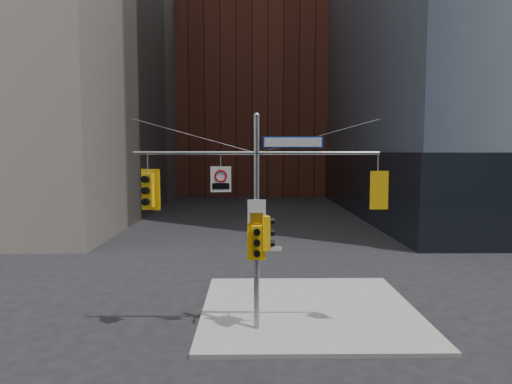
{
  "coord_description": "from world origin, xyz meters",
  "views": [
    {
      "loc": [
        -0.2,
        -12.82,
        6.04
      ],
      "look_at": [
        -0.02,
        2.0,
        4.73
      ],
      "focal_mm": 32.0,
      "sensor_mm": 36.0,
      "label": 1
    }
  ],
  "objects_px": {
    "traffic_light_pole_side": "(266,233)",
    "traffic_light_pole_front": "(257,242)",
    "traffic_light_west_arm": "(148,190)",
    "signal_assembly": "(257,202)",
    "street_sign_blade": "(293,142)",
    "regulatory_sign_arm": "(221,178)",
    "traffic_light_east_arm": "(377,190)"
  },
  "relations": [
    {
      "from": "traffic_light_pole_side",
      "to": "street_sign_blade",
      "type": "height_order",
      "value": "street_sign_blade"
    },
    {
      "from": "traffic_light_pole_side",
      "to": "traffic_light_pole_front",
      "type": "xyz_separation_m",
      "value": [
        -0.33,
        -0.29,
        -0.24
      ]
    },
    {
      "from": "traffic_light_east_arm",
      "to": "traffic_light_pole_front",
      "type": "bearing_deg",
      "value": 1.22
    },
    {
      "from": "traffic_light_pole_side",
      "to": "traffic_light_pole_front",
      "type": "height_order",
      "value": "traffic_light_pole_side"
    },
    {
      "from": "traffic_light_pole_front",
      "to": "traffic_light_pole_side",
      "type": "bearing_deg",
      "value": 40.54
    },
    {
      "from": "signal_assembly",
      "to": "regulatory_sign_arm",
      "type": "height_order",
      "value": "signal_assembly"
    },
    {
      "from": "signal_assembly",
      "to": "regulatory_sign_arm",
      "type": "distance_m",
      "value": 1.39
    },
    {
      "from": "traffic_light_west_arm",
      "to": "street_sign_blade",
      "type": "relative_size",
      "value": 0.69
    },
    {
      "from": "traffic_light_pole_side",
      "to": "regulatory_sign_arm",
      "type": "height_order",
      "value": "regulatory_sign_arm"
    },
    {
      "from": "signal_assembly",
      "to": "traffic_light_pole_side",
      "type": "relative_size",
      "value": 7.12
    },
    {
      "from": "signal_assembly",
      "to": "traffic_light_pole_side",
      "type": "xyz_separation_m",
      "value": [
        0.33,
        0.02,
        -1.04
      ]
    },
    {
      "from": "regulatory_sign_arm",
      "to": "street_sign_blade",
      "type": "bearing_deg",
      "value": -1.26
    },
    {
      "from": "traffic_light_pole_side",
      "to": "street_sign_blade",
      "type": "relative_size",
      "value": 0.57
    },
    {
      "from": "traffic_light_pole_front",
      "to": "street_sign_blade",
      "type": "relative_size",
      "value": 0.66
    },
    {
      "from": "traffic_light_west_arm",
      "to": "traffic_light_pole_front",
      "type": "xyz_separation_m",
      "value": [
        3.53,
        -0.28,
        -1.66
      ]
    },
    {
      "from": "street_sign_blade",
      "to": "traffic_light_west_arm",
      "type": "bearing_deg",
      "value": -177.94
    },
    {
      "from": "signal_assembly",
      "to": "street_sign_blade",
      "type": "height_order",
      "value": "signal_assembly"
    },
    {
      "from": "traffic_light_west_arm",
      "to": "traffic_light_pole_side",
      "type": "xyz_separation_m",
      "value": [
        3.86,
        0.01,
        -1.42
      ]
    },
    {
      "from": "traffic_light_east_arm",
      "to": "traffic_light_pole_side",
      "type": "relative_size",
      "value": 1.11
    },
    {
      "from": "traffic_light_west_arm",
      "to": "traffic_light_east_arm",
      "type": "relative_size",
      "value": 1.09
    },
    {
      "from": "traffic_light_east_arm",
      "to": "regulatory_sign_arm",
      "type": "xyz_separation_m",
      "value": [
        -5.12,
        -0.02,
        0.38
      ]
    },
    {
      "from": "street_sign_blade",
      "to": "regulatory_sign_arm",
      "type": "distance_m",
      "value": 2.62
    },
    {
      "from": "traffic_light_east_arm",
      "to": "regulatory_sign_arm",
      "type": "distance_m",
      "value": 5.14
    },
    {
      "from": "signal_assembly",
      "to": "regulatory_sign_arm",
      "type": "relative_size",
      "value": 9.56
    },
    {
      "from": "signal_assembly",
      "to": "traffic_light_west_arm",
      "type": "height_order",
      "value": "signal_assembly"
    },
    {
      "from": "signal_assembly",
      "to": "street_sign_blade",
      "type": "distance_m",
      "value": 2.26
    },
    {
      "from": "signal_assembly",
      "to": "traffic_light_west_arm",
      "type": "xyz_separation_m",
      "value": [
        -3.53,
        0.01,
        0.38
      ]
    },
    {
      "from": "traffic_light_west_arm",
      "to": "street_sign_blade",
      "type": "xyz_separation_m",
      "value": [
        4.71,
        -0.01,
        1.55
      ]
    },
    {
      "from": "street_sign_blade",
      "to": "traffic_light_pole_front",
      "type": "bearing_deg",
      "value": -164.88
    },
    {
      "from": "regulatory_sign_arm",
      "to": "traffic_light_west_arm",
      "type": "bearing_deg",
      "value": 177.35
    },
    {
      "from": "traffic_light_west_arm",
      "to": "regulatory_sign_arm",
      "type": "distance_m",
      "value": 2.4
    },
    {
      "from": "traffic_light_east_arm",
      "to": "street_sign_blade",
      "type": "xyz_separation_m",
      "value": [
        -2.78,
        0.0,
        1.55
      ]
    }
  ]
}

